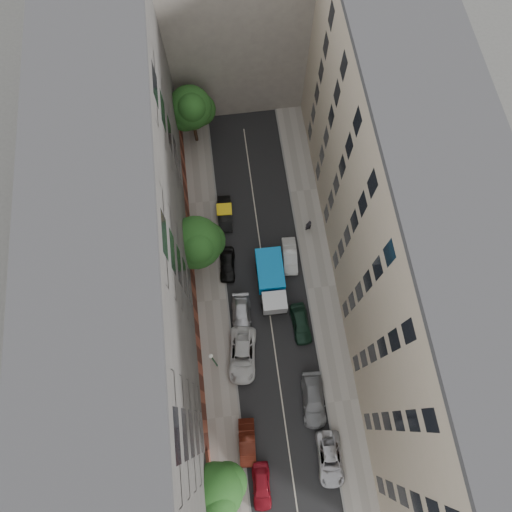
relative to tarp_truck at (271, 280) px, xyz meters
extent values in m
plane|color=#4C4C49|center=(-0.49, -0.89, -1.57)|extent=(120.00, 120.00, 0.00)
cube|color=black|center=(-0.49, -0.89, -1.56)|extent=(8.00, 44.00, 0.02)
cube|color=gray|center=(-5.99, -0.89, -1.50)|extent=(3.00, 44.00, 0.15)
cube|color=gray|center=(5.01, -0.89, -1.50)|extent=(3.00, 44.00, 0.15)
cube|color=#464341|center=(-11.49, -0.89, 8.43)|extent=(8.00, 44.00, 20.00)
cube|color=tan|center=(10.51, -0.89, 8.43)|extent=(8.00, 44.00, 20.00)
cube|color=gray|center=(-0.49, 27.11, 7.43)|extent=(18.00, 12.00, 18.00)
cube|color=black|center=(0.00, -0.11, -0.94)|extent=(2.52, 6.21, 0.34)
cube|color=#B0B2B5|center=(0.00, -2.28, 0.08)|extent=(2.32, 1.87, 1.94)
cube|color=#0B88E3|center=(0.00, 0.91, 0.25)|extent=(2.59, 4.16, 2.05)
cylinder|color=black|center=(-1.08, -2.28, -1.09)|extent=(0.32, 0.96, 0.96)
cylinder|color=black|center=(1.08, -2.28, -1.09)|extent=(0.32, 0.96, 0.96)
cylinder|color=black|center=(-1.08, 1.71, -1.09)|extent=(0.32, 0.96, 0.96)
cylinder|color=black|center=(1.08, 1.71, -1.09)|extent=(0.32, 0.96, 0.96)
imported|color=maroon|center=(-3.29, -17.89, -0.91)|extent=(1.79, 3.97, 1.33)
imported|color=#4B180F|center=(-4.09, -14.29, -0.90)|extent=(1.68, 4.15, 1.34)
imported|color=silver|center=(-3.63, -6.69, -0.82)|extent=(3.27, 5.70, 1.50)
imported|color=#B2B3B7|center=(-3.29, -3.09, -0.90)|extent=(2.24, 4.76, 1.34)
imported|color=black|center=(-4.09, 2.51, -0.93)|extent=(1.89, 3.92, 1.29)
imported|color=black|center=(-3.75, 8.17, -0.91)|extent=(1.61, 4.11, 1.33)
imported|color=#B1B1B6|center=(2.92, -16.52, -0.91)|extent=(2.46, 4.85, 1.32)
imported|color=slate|center=(2.33, -11.52, -0.85)|extent=(2.40, 5.10, 1.44)
imported|color=black|center=(2.31, -4.41, -0.87)|extent=(1.82, 4.16, 1.40)
imported|color=silver|center=(2.31, 2.62, -0.92)|extent=(1.62, 4.03, 1.30)
cylinder|color=#382619|center=(-6.89, -17.36, -0.36)|extent=(0.36, 0.36, 2.13)
cylinder|color=#382619|center=(-6.89, -17.36, 1.47)|extent=(0.24, 0.24, 1.52)
sphere|color=#194D1A|center=(-6.89, -17.36, 2.96)|extent=(4.39, 4.39, 4.39)
sphere|color=#194D1A|center=(-5.99, -16.96, 2.23)|extent=(3.29, 3.29, 3.29)
sphere|color=#194D1A|center=(-7.59, -17.86, 2.54)|extent=(3.07, 3.07, 3.07)
sphere|color=#194D1A|center=(-6.69, -18.16, 3.76)|extent=(2.85, 2.85, 2.85)
cylinder|color=#382619|center=(-6.66, 3.43, -0.22)|extent=(0.36, 0.36, 2.41)
cylinder|color=#382619|center=(-6.66, 3.43, 1.85)|extent=(0.24, 0.24, 1.72)
sphere|color=#194D1A|center=(-6.66, 3.43, 3.53)|extent=(4.99, 4.99, 4.99)
sphere|color=#194D1A|center=(-5.76, 3.83, 2.71)|extent=(3.74, 3.74, 3.74)
sphere|color=#194D1A|center=(-7.36, 2.93, 3.05)|extent=(3.49, 3.49, 3.49)
sphere|color=#194D1A|center=(-6.46, 2.63, 4.43)|extent=(3.24, 3.24, 3.24)
cylinder|color=#382619|center=(-5.95, 18.03, -0.06)|extent=(0.36, 0.36, 2.72)
cylinder|color=#382619|center=(-5.95, 18.03, 2.27)|extent=(0.24, 0.24, 1.94)
sphere|color=#194D1A|center=(-5.95, 18.03, 4.18)|extent=(4.48, 4.48, 4.48)
sphere|color=#194D1A|center=(-5.05, 18.43, 3.24)|extent=(3.36, 3.36, 3.36)
sphere|color=#194D1A|center=(-6.65, 17.53, 3.63)|extent=(3.14, 3.14, 3.14)
sphere|color=#194D1A|center=(-5.75, 17.23, 5.19)|extent=(2.91, 2.91, 2.91)
cylinder|color=#164E29|center=(-6.11, -7.27, 1.76)|extent=(0.14, 0.14, 6.37)
sphere|color=silver|center=(-6.11, -7.27, 5.06)|extent=(0.36, 0.36, 0.36)
imported|color=black|center=(4.68, 5.53, -0.46)|extent=(0.80, 0.63, 1.93)
camera|label=1|loc=(-3.12, -12.84, 42.52)|focal=32.00mm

